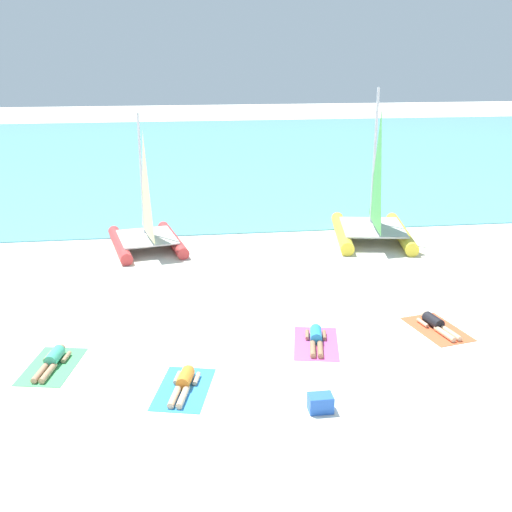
# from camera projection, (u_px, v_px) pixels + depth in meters

# --- Properties ---
(ground_plane) EXTENTS (120.00, 120.00, 0.00)m
(ground_plane) POSITION_uv_depth(u_px,v_px,m) (239.00, 247.00, 23.55)
(ground_plane) COLOR silver
(ocean_water) EXTENTS (120.00, 40.00, 0.05)m
(ocean_water) POSITION_uv_depth(u_px,v_px,m) (204.00, 153.00, 43.88)
(ocean_water) COLOR #5BB2C1
(ocean_water) RESTS_ON ground
(sailboat_yellow) EXTENTS (3.50, 4.78, 5.69)m
(sailboat_yellow) POSITION_uv_depth(u_px,v_px,m) (373.00, 219.00, 24.08)
(sailboat_yellow) COLOR yellow
(sailboat_yellow) RESTS_ON ground
(sailboat_red) EXTENTS (3.07, 4.14, 4.89)m
(sailboat_red) POSITION_uv_depth(u_px,v_px,m) (146.00, 229.00, 23.11)
(sailboat_red) COLOR #CC3838
(sailboat_red) RESTS_ON ground
(towel_leftmost) EXTENTS (1.47, 2.09, 0.01)m
(towel_leftmost) POSITION_uv_depth(u_px,v_px,m) (52.00, 366.00, 14.73)
(towel_leftmost) COLOR #4CB266
(towel_leftmost) RESTS_ON ground
(sunbather_leftmost) EXTENTS (0.71, 1.56, 0.30)m
(sunbather_leftmost) POSITION_uv_depth(u_px,v_px,m) (53.00, 360.00, 14.75)
(sunbather_leftmost) COLOR #3FB28C
(sunbather_leftmost) RESTS_ON towel_leftmost
(towel_center_left) EXTENTS (1.54, 2.11, 0.01)m
(towel_center_left) POSITION_uv_depth(u_px,v_px,m) (184.00, 389.00, 13.75)
(towel_center_left) COLOR #338CD8
(towel_center_left) RESTS_ON ground
(sunbather_center_left) EXTENTS (0.77, 1.55, 0.30)m
(sunbather_center_left) POSITION_uv_depth(u_px,v_px,m) (184.00, 382.00, 13.78)
(sunbather_center_left) COLOR orange
(sunbather_center_left) RESTS_ON towel_center_left
(towel_center_right) EXTENTS (1.47, 2.08, 0.01)m
(towel_center_right) POSITION_uv_depth(u_px,v_px,m) (316.00, 343.00, 15.85)
(towel_center_right) COLOR #D84C99
(towel_center_right) RESTS_ON ground
(sunbather_center_right) EXTENTS (0.71, 1.56, 0.30)m
(sunbather_center_right) POSITION_uv_depth(u_px,v_px,m) (316.00, 338.00, 15.88)
(sunbather_center_right) COLOR #268CCC
(sunbather_center_right) RESTS_ON towel_center_right
(towel_rightmost) EXTENTS (1.46, 2.08, 0.01)m
(towel_rightmost) POSITION_uv_depth(u_px,v_px,m) (437.00, 329.00, 16.66)
(towel_rightmost) COLOR #EA5933
(towel_rightmost) RESTS_ON ground
(sunbather_rightmost) EXTENTS (0.71, 1.56, 0.30)m
(sunbather_rightmost) POSITION_uv_depth(u_px,v_px,m) (436.00, 324.00, 16.68)
(sunbather_rightmost) COLOR black
(sunbather_rightmost) RESTS_ON towel_rightmost
(cooler_box) EXTENTS (0.50, 0.36, 0.36)m
(cooler_box) POSITION_uv_depth(u_px,v_px,m) (320.00, 403.00, 12.89)
(cooler_box) COLOR blue
(cooler_box) RESTS_ON ground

